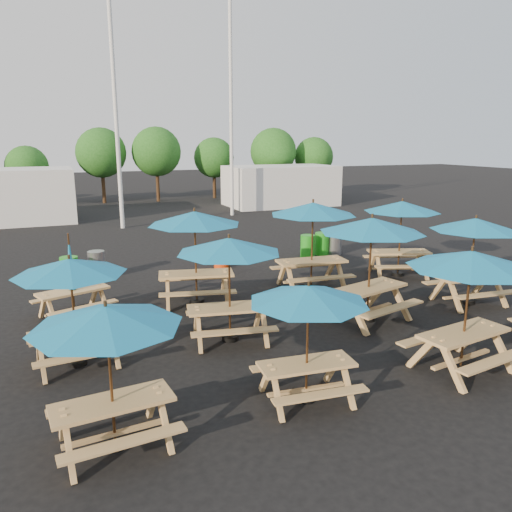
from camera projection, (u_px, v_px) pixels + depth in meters
name	position (u px, v px, depth m)	size (l,w,h in m)	color
ground	(278.00, 309.00, 12.94)	(120.00, 120.00, 0.00)	black
picnic_unit_0	(107.00, 324.00, 6.74)	(2.28, 2.28, 2.15)	tan
picnic_unit_1	(70.00, 272.00, 9.33)	(2.30, 2.30, 2.16)	tan
picnic_unit_2	(72.00, 283.00, 12.17)	(2.04, 1.91, 2.12)	tan
picnic_unit_3	(308.00, 300.00, 8.04)	(2.16, 2.16, 2.04)	tan
picnic_unit_4	(229.00, 251.00, 10.51)	(2.63, 2.63, 2.31)	tan
picnic_unit_5	(195.00, 223.00, 12.97)	(2.92, 2.92, 2.51)	tan
picnic_unit_6	(471.00, 266.00, 9.07)	(2.61, 2.61, 2.36)	tan
picnic_unit_7	(372.00, 230.00, 11.66)	(3.03, 3.03, 2.55)	tan
picnic_unit_8	(313.00, 213.00, 14.28)	(2.74, 2.74, 2.57)	tan
picnic_unit_10	(475.00, 229.00, 12.94)	(2.46, 2.46, 2.34)	tan
picnic_unit_11	(402.00, 210.00, 15.68)	(3.03, 3.03, 2.44)	tan
waste_bin_0	(70.00, 271.00, 15.10)	(0.53, 0.53, 0.85)	#1E941A
waste_bin_1	(97.00, 264.00, 15.87)	(0.53, 0.53, 0.85)	gray
waste_bin_2	(222.00, 255.00, 17.08)	(0.53, 0.53, 0.85)	red
waste_bin_3	(308.00, 246.00, 18.52)	(0.53, 0.53, 0.85)	#1E941A
waste_bin_4	(322.00, 244.00, 18.99)	(0.53, 0.53, 0.85)	#1E941A
waste_bin_5	(335.00, 243.00, 19.07)	(0.53, 0.53, 0.85)	gray
mast_0	(115.00, 102.00, 23.42)	(0.20, 0.20, 12.00)	silver
mast_1	(231.00, 108.00, 27.64)	(0.20, 0.20, 12.00)	silver
event_tent_1	(280.00, 186.00, 33.08)	(7.00, 4.00, 2.60)	silver
tree_2	(27.00, 167.00, 31.24)	(2.59, 2.59, 3.93)	#382314
tree_3	(101.00, 153.00, 33.74)	(3.36, 3.36, 5.09)	#382314
tree_4	(156.00, 152.00, 34.68)	(3.41, 3.41, 5.17)	#382314
tree_5	(214.00, 158.00, 36.77)	(2.94, 2.94, 4.45)	#382314
tree_6	(273.00, 151.00, 36.56)	(3.38, 3.38, 5.13)	#382314
tree_7	(314.00, 157.00, 37.95)	(2.95, 2.95, 4.48)	#382314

